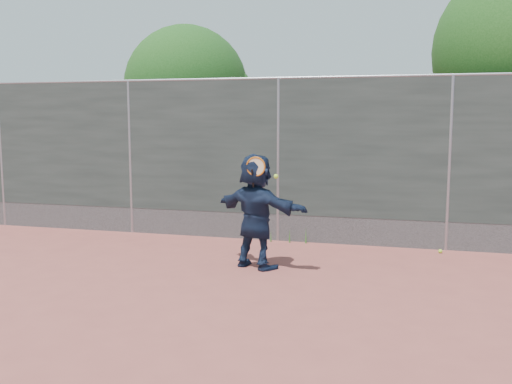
# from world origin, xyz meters

# --- Properties ---
(ground) EXTENTS (80.00, 80.00, 0.00)m
(ground) POSITION_xyz_m (0.00, 0.00, 0.00)
(ground) COLOR #9E4C42
(ground) RESTS_ON ground
(player) EXTENTS (1.70, 1.11, 1.76)m
(player) POSITION_xyz_m (0.11, 1.52, 0.88)
(player) COLOR #16223C
(player) RESTS_ON ground
(ball_ground) EXTENTS (0.07, 0.07, 0.07)m
(ball_ground) POSITION_xyz_m (2.90, 3.23, 0.03)
(ball_ground) COLOR #B2E933
(ball_ground) RESTS_ON ground
(fence) EXTENTS (20.00, 0.06, 3.03)m
(fence) POSITION_xyz_m (-0.00, 3.50, 1.58)
(fence) COLOR #38423D
(fence) RESTS_ON ground
(swing_action) EXTENTS (0.51, 0.22, 0.51)m
(swing_action) POSITION_xyz_m (0.19, 1.31, 1.55)
(swing_action) COLOR #C16112
(swing_action) RESTS_ON ground
(tree_left) EXTENTS (3.15, 3.00, 4.53)m
(tree_left) POSITION_xyz_m (-2.85, 6.55, 2.94)
(tree_left) COLOR #382314
(tree_left) RESTS_ON ground
(weed_clump) EXTENTS (0.68, 0.07, 0.30)m
(weed_clump) POSITION_xyz_m (0.29, 3.38, 0.13)
(weed_clump) COLOR #387226
(weed_clump) RESTS_ON ground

